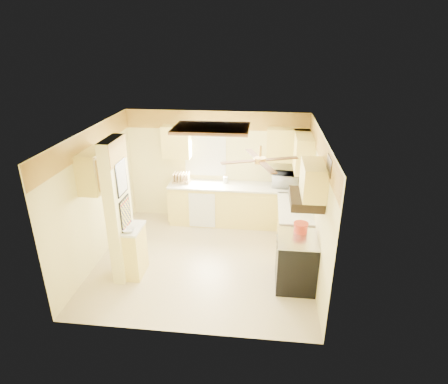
# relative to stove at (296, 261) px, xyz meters

# --- Properties ---
(floor) EXTENTS (4.00, 4.00, 0.00)m
(floor) POSITION_rel_stove_xyz_m (-1.67, 0.55, -0.46)
(floor) COLOR tan
(floor) RESTS_ON ground
(ceiling) EXTENTS (4.00, 4.00, 0.00)m
(ceiling) POSITION_rel_stove_xyz_m (-1.67, 0.55, 2.04)
(ceiling) COLOR white
(ceiling) RESTS_ON wall_back
(wall_back) EXTENTS (4.00, 0.00, 4.00)m
(wall_back) POSITION_rel_stove_xyz_m (-1.67, 2.45, 0.79)
(wall_back) COLOR #F9EB98
(wall_back) RESTS_ON floor
(wall_front) EXTENTS (4.00, 0.00, 4.00)m
(wall_front) POSITION_rel_stove_xyz_m (-1.67, -1.35, 0.79)
(wall_front) COLOR #F9EB98
(wall_front) RESTS_ON floor
(wall_left) EXTENTS (0.00, 3.80, 3.80)m
(wall_left) POSITION_rel_stove_xyz_m (-3.67, 0.55, 0.79)
(wall_left) COLOR #F9EB98
(wall_left) RESTS_ON floor
(wall_right) EXTENTS (0.00, 3.80, 3.80)m
(wall_right) POSITION_rel_stove_xyz_m (0.33, 0.55, 0.79)
(wall_right) COLOR #F9EB98
(wall_right) RESTS_ON floor
(wallpaper_border) EXTENTS (4.00, 0.02, 0.40)m
(wallpaper_border) POSITION_rel_stove_xyz_m (-1.67, 2.43, 1.84)
(wallpaper_border) COLOR #FFCF4B
(wallpaper_border) RESTS_ON wall_back
(partition_column) EXTENTS (0.20, 0.70, 2.50)m
(partition_column) POSITION_rel_stove_xyz_m (-3.02, 0.00, 0.79)
(partition_column) COLOR #F9EB98
(partition_column) RESTS_ON floor
(partition_ledge) EXTENTS (0.25, 0.55, 0.90)m
(partition_ledge) POSITION_rel_stove_xyz_m (-2.80, 0.00, -0.01)
(partition_ledge) COLOR #F1D770
(partition_ledge) RESTS_ON floor
(ledge_top) EXTENTS (0.28, 0.58, 0.04)m
(ledge_top) POSITION_rel_stove_xyz_m (-2.80, 0.00, 0.46)
(ledge_top) COLOR silver
(ledge_top) RESTS_ON partition_ledge
(lower_cabinets_back) EXTENTS (3.00, 0.60, 0.90)m
(lower_cabinets_back) POSITION_rel_stove_xyz_m (-1.17, 2.15, -0.01)
(lower_cabinets_back) COLOR #F1D770
(lower_cabinets_back) RESTS_ON floor
(lower_cabinets_right) EXTENTS (0.60, 1.40, 0.90)m
(lower_cabinets_right) POSITION_rel_stove_xyz_m (0.03, 1.15, -0.01)
(lower_cabinets_right) COLOR #F1D770
(lower_cabinets_right) RESTS_ON floor
(countertop_back) EXTENTS (3.04, 0.64, 0.04)m
(countertop_back) POSITION_rel_stove_xyz_m (-1.17, 2.14, 0.46)
(countertop_back) COLOR silver
(countertop_back) RESTS_ON lower_cabinets_back
(countertop_right) EXTENTS (0.64, 1.44, 0.04)m
(countertop_right) POSITION_rel_stove_xyz_m (0.02, 1.15, 0.46)
(countertop_right) COLOR silver
(countertop_right) RESTS_ON lower_cabinets_right
(dishwasher_panel) EXTENTS (0.58, 0.02, 0.80)m
(dishwasher_panel) POSITION_rel_stove_xyz_m (-1.92, 1.84, -0.03)
(dishwasher_panel) COLOR white
(dishwasher_panel) RESTS_ON lower_cabinets_back
(window) EXTENTS (0.92, 0.02, 1.02)m
(window) POSITION_rel_stove_xyz_m (-1.92, 2.44, 1.09)
(window) COLOR white
(window) RESTS_ON wall_back
(upper_cab_back_left) EXTENTS (0.60, 0.35, 0.70)m
(upper_cab_back_left) POSITION_rel_stove_xyz_m (-2.52, 2.27, 1.39)
(upper_cab_back_left) COLOR #F1D770
(upper_cab_back_left) RESTS_ON wall_back
(upper_cab_back_right) EXTENTS (0.90, 0.35, 0.70)m
(upper_cab_back_right) POSITION_rel_stove_xyz_m (-0.12, 2.27, 1.39)
(upper_cab_back_right) COLOR #F1D770
(upper_cab_back_right) RESTS_ON wall_back
(upper_cab_right) EXTENTS (0.35, 1.00, 0.70)m
(upper_cab_right) POSITION_rel_stove_xyz_m (0.16, 1.80, 1.39)
(upper_cab_right) COLOR #F1D770
(upper_cab_right) RESTS_ON wall_right
(upper_cab_left_wall) EXTENTS (0.35, 0.75, 0.70)m
(upper_cab_left_wall) POSITION_rel_stove_xyz_m (-3.49, 0.30, 1.39)
(upper_cab_left_wall) COLOR #F1D770
(upper_cab_left_wall) RESTS_ON wall_left
(upper_cab_over_stove) EXTENTS (0.35, 0.76, 0.52)m
(upper_cab_over_stove) POSITION_rel_stove_xyz_m (0.16, 0.00, 1.49)
(upper_cab_over_stove) COLOR #F1D770
(upper_cab_over_stove) RESTS_ON wall_right
(stove) EXTENTS (0.68, 0.77, 0.92)m
(stove) POSITION_rel_stove_xyz_m (0.00, 0.00, 0.00)
(stove) COLOR black
(stove) RESTS_ON floor
(range_hood) EXTENTS (0.50, 0.76, 0.14)m
(range_hood) POSITION_rel_stove_xyz_m (0.07, 0.00, 1.16)
(range_hood) COLOR black
(range_hood) RESTS_ON upper_cab_over_stove
(poster_menu) EXTENTS (0.02, 0.42, 0.57)m
(poster_menu) POSITION_rel_stove_xyz_m (-2.91, 0.00, 1.39)
(poster_menu) COLOR black
(poster_menu) RESTS_ON partition_column
(poster_nashville) EXTENTS (0.02, 0.42, 0.57)m
(poster_nashville) POSITION_rel_stove_xyz_m (-2.91, 0.00, 0.74)
(poster_nashville) COLOR black
(poster_nashville) RESTS_ON partition_column
(ceiling_light_panel) EXTENTS (1.35, 0.95, 0.06)m
(ceiling_light_panel) POSITION_rel_stove_xyz_m (-1.57, 1.05, 2.00)
(ceiling_light_panel) COLOR brown
(ceiling_light_panel) RESTS_ON ceiling
(ceiling_fan) EXTENTS (1.15, 1.15, 0.26)m
(ceiling_fan) POSITION_rel_stove_xyz_m (-0.67, -0.15, 1.83)
(ceiling_fan) COLOR gold
(ceiling_fan) RESTS_ON ceiling
(vent_grate) EXTENTS (0.02, 0.40, 0.25)m
(vent_grate) POSITION_rel_stove_xyz_m (0.31, -0.35, 1.84)
(vent_grate) COLOR black
(vent_grate) RESTS_ON wall_right
(microwave) EXTENTS (0.60, 0.45, 0.31)m
(microwave) POSITION_rel_stove_xyz_m (-0.12, 2.18, 0.63)
(microwave) COLOR white
(microwave) RESTS_ON countertop_back
(bowl) EXTENTS (0.25, 0.25, 0.05)m
(bowl) POSITION_rel_stove_xyz_m (-2.82, -0.14, 0.51)
(bowl) COLOR white
(bowl) RESTS_ON ledge_top
(dutch_oven) EXTENTS (0.25, 0.25, 0.17)m
(dutch_oven) POSITION_rel_stove_xyz_m (0.06, 0.21, 0.54)
(dutch_oven) COLOR red
(dutch_oven) RESTS_ON stove
(kettle) EXTENTS (0.15, 0.15, 0.22)m
(kettle) POSITION_rel_stove_xyz_m (0.03, 0.94, 0.58)
(kettle) COLOR silver
(kettle) RESTS_ON countertop_right
(dish_rack) EXTENTS (0.38, 0.28, 0.22)m
(dish_rack) POSITION_rel_stove_xyz_m (-2.44, 2.19, 0.56)
(dish_rack) COLOR tan
(dish_rack) RESTS_ON countertop_back
(utensil_crock) EXTENTS (0.11, 0.11, 0.21)m
(utensil_crock) POSITION_rel_stove_xyz_m (-1.45, 2.27, 0.55)
(utensil_crock) COLOR white
(utensil_crock) RESTS_ON countertop_back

